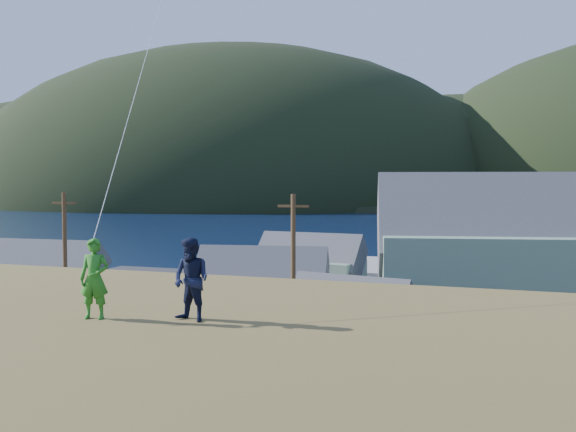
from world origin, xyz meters
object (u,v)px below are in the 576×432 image
object	(u,v)px
shed_palegreen_near	(261,290)
kite_flyer_green	(94,279)
shed_palegreen_far	(309,265)
shed_teal	(40,284)
wharf	(388,269)
shed_white	(347,321)
kite_flyer_navy	(191,280)

from	to	relation	value
shed_palegreen_near	kite_flyer_green	xyz separation A→B (m)	(8.36, -30.03, 5.50)
shed_palegreen_far	kite_flyer_green	bearing A→B (deg)	-72.23
shed_teal	shed_palegreen_far	xyz separation A→B (m)	(14.97, 16.51, -0.08)
wharf	shed_palegreen_far	distance (m)	15.50
shed_palegreen_far	shed_palegreen_near	bearing A→B (deg)	-80.83
shed_white	shed_teal	bearing A→B (deg)	-177.10
kite_flyer_green	kite_flyer_navy	world-z (taller)	kite_flyer_navy
wharf	kite_flyer_navy	world-z (taller)	kite_flyer_navy
wharf	shed_palegreen_near	size ratio (longest dim) A/B	2.67
wharf	shed_palegreen_near	distance (m)	28.65
shed_palegreen_near	kite_flyer_navy	size ratio (longest dim) A/B	6.40
wharf	kite_flyer_navy	distance (m)	58.82
kite_flyer_green	shed_teal	bearing A→B (deg)	117.54
wharf	shed_palegreen_near	xyz separation A→B (m)	(-3.66, -28.35, 2.00)
shed_teal	kite_flyer_green	xyz separation A→B (m)	(24.09, -27.15, 5.42)
wharf	shed_white	world-z (taller)	shed_white
shed_palegreen_near	kite_flyer_navy	distance (m)	31.81
shed_teal	kite_flyer_green	world-z (taller)	kite_flyer_green
kite_flyer_green	shed_palegreen_far	bearing A→B (deg)	87.76
shed_palegreen_near	kite_flyer_navy	xyz separation A→B (m)	(10.16, -29.63, 5.51)
shed_palegreen_far	shed_white	bearing A→B (deg)	-61.46
shed_teal	kite_flyer_navy	bearing A→B (deg)	-48.81
shed_palegreen_near	shed_white	bearing A→B (deg)	-49.24
wharf	shed_palegreen_near	bearing A→B (deg)	-97.36
shed_teal	shed_white	world-z (taller)	shed_teal
shed_white	wharf	bearing A→B (deg)	106.74
kite_flyer_navy	shed_palegreen_far	bearing A→B (deg)	117.58
kite_flyer_green	kite_flyer_navy	xyz separation A→B (m)	(1.80, 0.40, 0.01)
wharf	kite_flyer_navy	bearing A→B (deg)	-83.60
shed_palegreen_near	kite_flyer_green	world-z (taller)	kite_flyer_green
shed_white	shed_palegreen_far	size ratio (longest dim) A/B	0.76
shed_palegreen_near	shed_white	distance (m)	9.51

